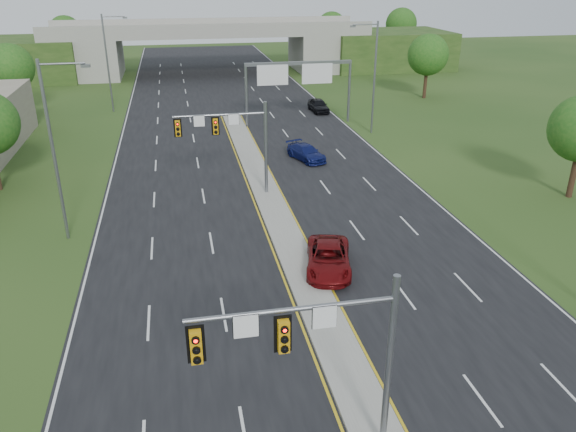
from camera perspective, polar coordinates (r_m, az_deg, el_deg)
The scene contains 18 objects.
road at distance 51.70m, azimuth -4.02°, elevation 6.25°, with size 24.00×160.00×0.02m, color black.
median at distance 40.49m, azimuth -1.74°, elevation 1.37°, with size 2.00×54.00×0.16m, color gray.
lane_markings at distance 45.90m, azimuth -3.74°, elevation 3.98°, with size 23.72×160.00×0.01m.
signal_mast_near at distance 18.00m, azimuth 3.66°, elevation -13.17°, with size 6.62×0.60×7.00m.
signal_mast_far at distance 40.51m, azimuth -5.47°, elevation 8.20°, with size 6.62×0.60×7.00m.
sign_gantry at distance 61.11m, azimuth 0.96°, elevation 14.08°, with size 11.58×0.44×6.67m.
overpass at distance 94.88m, azimuth -7.89°, elevation 16.31°, with size 80.00×14.00×8.10m.
lightpole_l_mid at distance 35.91m, azimuth -22.53°, elevation 6.74°, with size 2.85×0.25×11.00m.
lightpole_l_far at distance 69.92m, azimuth -17.74°, elevation 14.95°, with size 2.85×0.25×11.00m.
lightpole_r_far at distance 58.11m, azimuth 8.62°, elevation 14.18°, with size 2.85×0.25×11.00m.
tree_l_mid at distance 71.88m, azimuth -26.39°, elevation 13.39°, with size 5.20×5.20×8.12m.
tree_r_mid at distance 76.73m, azimuth 14.04°, elevation 15.60°, with size 5.20×5.20×8.12m.
tree_back_b at distance 109.84m, azimuth -21.67°, elevation 16.97°, with size 5.60×5.60×8.32m.
tree_back_c at distance 112.51m, azimuth 4.44°, elevation 18.60°, with size 5.60×5.60×8.32m.
tree_back_d at distance 117.02m, azimuth 11.43°, elevation 18.59°, with size 6.00×6.00×8.85m.
car_far_a at distance 31.48m, azimuth 4.14°, elevation -4.30°, with size 2.40×5.21×1.45m, color #62090B.
car_far_b at distance 49.94m, azimuth 1.87°, elevation 6.47°, with size 1.85×4.56×1.32m, color #0D1551.
car_far_c at distance 67.76m, azimuth 3.11°, elevation 11.16°, with size 1.78×4.43×1.51m, color black.
Camera 1 is at (-6.20, -13.92, 15.53)m, focal length 35.00 mm.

